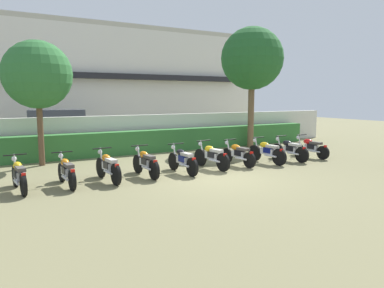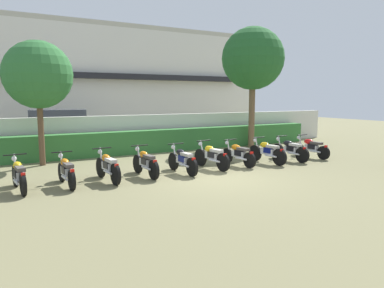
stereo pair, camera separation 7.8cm
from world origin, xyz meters
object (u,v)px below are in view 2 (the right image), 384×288
motorcycle_in_row_4 (182,160)px  motorcycle_in_row_6 (238,154)px  motorcycle_in_row_2 (108,166)px  motorcycle_in_row_5 (212,156)px  motorcycle_in_row_1 (66,171)px  motorcycle_in_row_3 (145,162)px  tree_near_inspector (38,75)px  motorcycle_in_row_7 (267,152)px  parked_car (61,128)px  tree_far_side (253,59)px  motorcycle_in_row_0 (19,175)px  motorcycle_in_row_8 (290,149)px  motorcycle_in_row_9 (311,147)px

motorcycle_in_row_4 → motorcycle_in_row_6: bearing=-88.4°
motorcycle_in_row_2 → motorcycle_in_row_5: 3.77m
motorcycle_in_row_4 → motorcycle_in_row_5: 1.27m
motorcycle_in_row_1 → motorcycle_in_row_3: 2.45m
motorcycle_in_row_4 → motorcycle_in_row_5: bearing=-84.9°
tree_near_inspector → motorcycle_in_row_6: size_ratio=2.53×
motorcycle_in_row_2 → motorcycle_in_row_7: bearing=-95.2°
motorcycle_in_row_4 → motorcycle_in_row_7: 3.67m
parked_car → motorcycle_in_row_7: (6.01, -9.04, -0.48)m
parked_car → motorcycle_in_row_5: (3.60, -8.88, -0.48)m
tree_far_side → motorcycle_in_row_6: (-3.66, -3.87, -3.96)m
motorcycle_in_row_3 → motorcycle_in_row_7: size_ratio=0.96×
parked_car → motorcycle_in_row_6: bearing=-54.2°
motorcycle_in_row_2 → motorcycle_in_row_4: motorcycle_in_row_2 is taller
motorcycle_in_row_0 → motorcycle_in_row_8: 9.80m
motorcycle_in_row_1 → motorcycle_in_row_2: motorcycle_in_row_2 is taller
motorcycle_in_row_6 → motorcycle_in_row_2: bearing=85.5°
tree_near_inspector → motorcycle_in_row_5: tree_near_inspector is taller
tree_near_inspector → motorcycle_in_row_6: 7.84m
motorcycle_in_row_5 → motorcycle_in_row_6: bearing=-96.4°
motorcycle_in_row_4 → motorcycle_in_row_8: bearing=-92.4°
tree_far_side → motorcycle_in_row_7: tree_far_side is taller
tree_far_side → motorcycle_in_row_7: 6.14m
motorcycle_in_row_0 → motorcycle_in_row_1: 1.23m
parked_car → motorcycle_in_row_4: parked_car is taller
motorcycle_in_row_7 → motorcycle_in_row_1: bearing=83.4°
motorcycle_in_row_0 → motorcycle_in_row_3: motorcycle_in_row_3 is taller
motorcycle_in_row_4 → motorcycle_in_row_6: motorcycle_in_row_4 is taller
motorcycle_in_row_6 → motorcycle_in_row_4: bearing=88.4°
tree_far_side → motorcycle_in_row_8: 5.77m
parked_car → motorcycle_in_row_8: (7.20, -9.02, -0.48)m
tree_far_side → motorcycle_in_row_6: 6.64m
motorcycle_in_row_2 → motorcycle_in_row_5: bearing=-93.0°
motorcycle_in_row_7 → motorcycle_in_row_9: size_ratio=1.03×
parked_car → tree_near_inspector: tree_near_inspector is taller
motorcycle_in_row_0 → motorcycle_in_row_2: 2.43m
motorcycle_in_row_2 → motorcycle_in_row_5: same height
tree_near_inspector → motorcycle_in_row_8: size_ratio=2.42×
motorcycle_in_row_1 → motorcycle_in_row_9: (9.86, 0.07, -0.00)m
motorcycle_in_row_3 → motorcycle_in_row_1: bearing=88.6°
motorcycle_in_row_2 → motorcycle_in_row_8: size_ratio=0.99×
motorcycle_in_row_3 → motorcycle_in_row_8: size_ratio=0.97×
motorcycle_in_row_9 → motorcycle_in_row_6: bearing=84.6°
motorcycle_in_row_3 → tree_far_side: bearing=-65.2°
motorcycle_in_row_0 → motorcycle_in_row_8: bearing=-95.8°
tree_near_inspector → motorcycle_in_row_5: 6.92m
tree_far_side → motorcycle_in_row_4: size_ratio=3.26×
motorcycle_in_row_0 → tree_near_inspector: bearing=-20.9°
motorcycle_in_row_5 → parked_car: bearing=15.1°
parked_car → motorcycle_in_row_6: parked_car is taller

